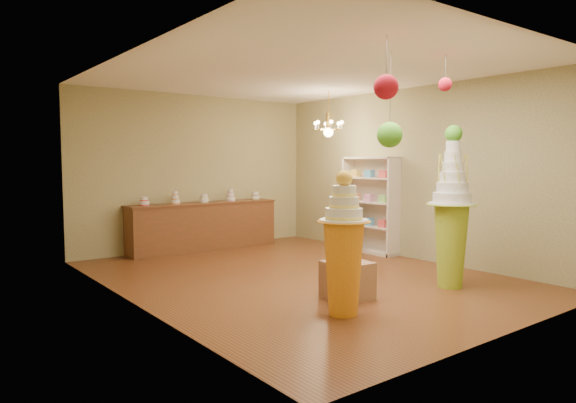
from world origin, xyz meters
TOP-DOWN VIEW (x-y plane):
  - floor at (0.00, 0.00)m, footprint 6.50×6.50m
  - ceiling at (0.00, 0.00)m, footprint 6.50×6.50m
  - wall_back at (0.00, 3.25)m, footprint 5.00×0.04m
  - wall_front at (0.00, -3.25)m, footprint 5.00×0.04m
  - wall_left at (-2.50, 0.00)m, footprint 0.04×6.50m
  - wall_right at (2.50, 0.00)m, footprint 0.04×6.50m
  - pedestal_green at (1.24, -1.75)m, footprint 0.77×0.77m
  - pedestal_orange at (-0.78, -1.77)m, footprint 0.68×0.68m
  - burlap_riser at (-0.29, -1.32)m, footprint 0.56×0.56m
  - sideboard at (0.00, 2.97)m, footprint 3.04×0.54m
  - shelving_unit at (2.34, 0.80)m, footprint 0.33×1.20m
  - round_table at (2.10, 1.10)m, footprint 0.68×0.68m
  - vase at (2.10, 1.10)m, footprint 0.21×0.21m
  - pom_red_left at (-0.70, -2.28)m, footprint 0.26×0.26m
  - pom_green_mid at (-0.09, -1.80)m, footprint 0.30×0.30m
  - pom_red_right at (0.58, -2.07)m, footprint 0.16×0.16m
  - chandelier at (1.64, 1.20)m, footprint 0.59×0.59m

SIDE VIEW (x-z plane):
  - floor at x=0.00m, z-range 0.00..0.00m
  - burlap_riser at x=-0.29m, z-range 0.00..0.47m
  - round_table at x=2.10m, z-range 0.10..0.78m
  - sideboard at x=0.00m, z-range -0.10..1.06m
  - pedestal_orange at x=-0.78m, z-range -0.14..1.48m
  - vase at x=2.10m, z-range 0.68..0.87m
  - pedestal_green at x=1.24m, z-range -0.23..1.97m
  - shelving_unit at x=2.34m, z-range 0.00..1.80m
  - wall_back at x=0.00m, z-range 0.00..3.00m
  - wall_front at x=0.00m, z-range 0.00..3.00m
  - wall_left at x=-2.50m, z-range 0.00..3.00m
  - wall_right at x=2.50m, z-range 0.00..3.00m
  - pom_green_mid at x=-0.09m, z-range 1.47..2.59m
  - chandelier at x=1.64m, z-range 1.88..2.73m
  - pom_red_left at x=-0.70m, z-range 2.15..2.80m
  - pom_red_right at x=0.58m, z-range 2.42..2.86m
  - ceiling at x=0.00m, z-range 3.00..3.00m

